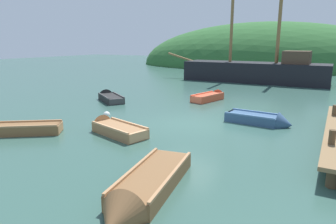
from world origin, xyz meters
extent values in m
plane|color=#33564C|center=(0.00, 0.00, 0.00)|extent=(120.00, 120.00, 0.00)
cylinder|color=#4F3D27|center=(5.88, -3.89, 0.01)|extent=(0.28, 0.28, 1.22)
cylinder|color=#4F3D27|center=(5.88, 3.89, 0.01)|extent=(0.28, 0.28, 1.22)
cylinder|color=#4F3D27|center=(5.78, -2.12, 0.85)|extent=(0.20, 0.20, 0.45)
cylinder|color=#4F3D27|center=(5.78, 2.12, 0.85)|extent=(0.20, 0.20, 0.45)
ellipsoid|color=#2D602D|center=(-4.34, 34.74, 0.00)|extent=(40.15, 18.88, 13.22)
cube|color=black|center=(-1.17, 16.51, 0.51)|extent=(13.03, 3.40, 2.63)
cube|color=#997A51|center=(-1.17, 16.51, 1.78)|extent=(12.50, 3.13, 0.10)
cylinder|color=olive|center=(-8.87, 16.46, 2.13)|extent=(2.95, 0.22, 0.97)
cylinder|color=olive|center=(-3.51, 16.50, 6.81)|extent=(0.28, 0.28, 9.96)
cylinder|color=olive|center=(0.78, 16.52, 6.31)|extent=(0.30, 0.30, 8.96)
cube|color=#4C3828|center=(2.47, 16.53, 2.38)|extent=(2.21, 2.34, 1.10)
cube|color=#C64C2D|center=(-1.39, 5.60, 0.14)|extent=(1.48, 2.56, 0.52)
cone|color=#C64C2D|center=(-1.04, 7.07, 0.14)|extent=(1.02, 0.81, 0.90)
cube|color=#FF6E48|center=(-1.66, 4.48, 0.22)|extent=(0.86, 0.32, 0.36)
cube|color=#FF6E48|center=(-1.29, 6.01, 0.34)|extent=(0.89, 0.38, 0.05)
cube|color=#FF6E48|center=(-1.49, 5.19, 0.34)|extent=(0.89, 0.38, 0.05)
cube|color=#FF6E48|center=(-0.97, 5.50, 0.43)|extent=(0.63, 2.31, 0.07)
cube|color=#FF6E48|center=(-1.81, 5.70, 0.43)|extent=(0.63, 2.31, 0.07)
cube|color=brown|center=(-5.22, -4.76, 0.13)|extent=(2.86, 2.41, 0.51)
cube|color=#AE7B4F|center=(-4.10, -3.95, 0.21)|extent=(0.58, 0.74, 0.35)
cube|color=#AE7B4F|center=(-5.63, -5.05, 0.33)|extent=(0.64, 0.79, 0.05)
cube|color=#AE7B4F|center=(-4.81, -4.46, 0.33)|extent=(0.64, 0.79, 0.05)
cube|color=#AE7B4F|center=(-5.46, -4.42, 0.42)|extent=(2.32, 1.70, 0.07)
cube|color=#AE7B4F|center=(-4.98, -5.10, 0.42)|extent=(2.32, 1.70, 0.07)
cube|color=brown|center=(1.83, -6.10, 0.14)|extent=(1.66, 3.30, 0.51)
cone|color=brown|center=(2.16, -8.03, 0.14)|extent=(1.20, 0.93, 1.09)
cube|color=#AE7B4F|center=(1.58, -4.60, 0.21)|extent=(1.04, 0.29, 0.36)
cube|color=#AE7B4F|center=(1.93, -6.64, 0.33)|extent=(1.07, 0.35, 0.05)
cube|color=#AE7B4F|center=(1.74, -5.56, 0.33)|extent=(1.07, 0.35, 0.05)
cube|color=#AE7B4F|center=(1.31, -6.19, 0.42)|extent=(0.59, 3.06, 0.07)
cube|color=#AE7B4F|center=(2.36, -6.01, 0.42)|extent=(0.59, 3.06, 0.07)
cube|color=#335175|center=(2.47, 1.57, 0.14)|extent=(2.42, 1.24, 0.52)
cone|color=#335175|center=(3.94, 1.45, 0.14)|extent=(0.68, 1.04, 1.00)
cube|color=#4F75A1|center=(1.35, 1.66, 0.22)|extent=(0.20, 0.95, 0.36)
cube|color=#4F75A1|center=(2.88, 1.54, 0.34)|extent=(0.26, 0.98, 0.05)
cube|color=#4F75A1|center=(2.06, 1.61, 0.34)|extent=(0.26, 0.98, 0.05)
cube|color=#4F75A1|center=(2.43, 1.09, 0.43)|extent=(2.30, 0.27, 0.07)
cube|color=#4F75A1|center=(2.51, 2.06, 0.43)|extent=(2.30, 0.27, 0.07)
cube|color=#9E7047|center=(-1.72, -3.00, 0.13)|extent=(2.66, 1.66, 0.50)
cone|color=#9E7047|center=(-3.21, -2.58, 0.13)|extent=(0.87, 1.12, 0.99)
cube|color=tan|center=(-0.57, -3.31, 0.21)|extent=(0.36, 0.93, 0.35)
cube|color=tan|center=(-2.13, -2.88, 0.32)|extent=(0.43, 0.97, 0.05)
cube|color=tan|center=(-1.30, -3.11, 0.32)|extent=(0.43, 0.97, 0.05)
cube|color=tan|center=(-1.59, -2.54, 0.41)|extent=(2.35, 0.72, 0.07)
cube|color=tan|center=(-1.84, -3.46, 0.41)|extent=(2.35, 0.72, 0.07)
cube|color=black|center=(-6.61, 2.35, 0.12)|extent=(2.57, 2.20, 0.49)
cone|color=black|center=(-7.86, 3.20, 0.12)|extent=(1.06, 1.16, 0.98)
cube|color=#3B3B3B|center=(-5.65, 1.70, 0.20)|extent=(0.62, 0.83, 0.34)
cube|color=#3B3B3B|center=(-6.95, 2.59, 0.31)|extent=(0.68, 0.89, 0.05)
cube|color=#3B3B3B|center=(-6.26, 2.12, 0.31)|extent=(0.68, 0.89, 0.05)
cube|color=#3B3B3B|center=(-6.34, 2.75, 0.40)|extent=(2.00, 1.39, 0.07)
cube|color=#3B3B3B|center=(-6.87, 1.96, 0.40)|extent=(2.00, 1.39, 0.07)
sphere|color=white|center=(-4.49, -0.55, 0.00)|extent=(0.35, 0.35, 0.35)
camera|label=1|loc=(5.71, -12.21, 3.66)|focal=32.22mm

